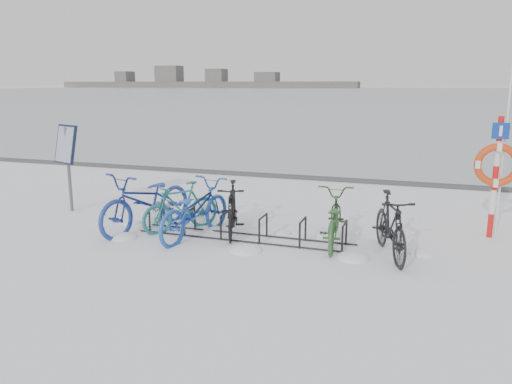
{
  "coord_description": "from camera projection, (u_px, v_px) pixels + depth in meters",
  "views": [
    {
      "loc": [
        2.93,
        -8.12,
        2.75
      ],
      "look_at": [
        0.03,
        0.6,
        0.74
      ],
      "focal_mm": 35.0,
      "sensor_mm": 36.0,
      "label": 1
    }
  ],
  "objects": [
    {
      "name": "ground",
      "position": [
        244.0,
        238.0,
        9.02
      ],
      "size": [
        900.0,
        900.0,
        0.0
      ],
      "primitive_type": "plane",
      "color": "white",
      "rests_on": "ground"
    },
    {
      "name": "ice_sheet",
      "position": [
        415.0,
        92.0,
        152.65
      ],
      "size": [
        400.0,
        298.0,
        0.02
      ],
      "primitive_type": "cube",
      "color": "#AAB7C0",
      "rests_on": "ground"
    },
    {
      "name": "quay_edge",
      "position": [
        313.0,
        178.0,
        14.47
      ],
      "size": [
        400.0,
        0.25,
        0.1
      ],
      "primitive_type": "cube",
      "color": "#3F3F42",
      "rests_on": "ground"
    },
    {
      "name": "bike_rack",
      "position": [
        244.0,
        229.0,
        8.98
      ],
      "size": [
        4.0,
        0.48,
        0.46
      ],
      "color": "black",
      "rests_on": "ground"
    },
    {
      "name": "info_board",
      "position": [
        66.0,
        149.0,
        10.66
      ],
      "size": [
        0.67,
        0.43,
        1.89
      ],
      "rotation": [
        0.0,
        0.0,
        -0.34
      ],
      "color": "#595B5E",
      "rests_on": "ground"
    },
    {
      "name": "lifebuoy_station",
      "position": [
        497.0,
        165.0,
        8.76
      ],
      "size": [
        0.77,
        0.22,
        3.98
      ],
      "color": "red",
      "rests_on": "ground"
    },
    {
      "name": "shoreline",
      "position": [
        197.0,
        83.0,
        287.04
      ],
      "size": [
        180.0,
        12.0,
        9.5
      ],
      "color": "#494949",
      "rests_on": "ground"
    },
    {
      "name": "bike_0",
      "position": [
        147.0,
        199.0,
        9.48
      ],
      "size": [
        1.38,
        2.39,
        1.19
      ],
      "primitive_type": "imported",
      "rotation": [
        0.0,
        0.0,
        -0.28
      ],
      "color": "#203695",
      "rests_on": "ground"
    },
    {
      "name": "bike_1",
      "position": [
        181.0,
        205.0,
        9.46
      ],
      "size": [
        1.29,
        1.56,
        0.96
      ],
      "primitive_type": "imported",
      "rotation": [
        0.0,
        0.0,
        -0.62
      ],
      "color": "#247170",
      "rests_on": "ground"
    },
    {
      "name": "bike_2",
      "position": [
        195.0,
        208.0,
        9.06
      ],
      "size": [
        1.07,
        2.13,
        1.07
      ],
      "primitive_type": "imported",
      "rotation": [
        0.0,
        0.0,
        2.95
      ],
      "color": "blue",
      "rests_on": "ground"
    },
    {
      "name": "bike_3",
      "position": [
        232.0,
        207.0,
        9.23
      ],
      "size": [
        0.95,
        1.73,
        1.0
      ],
      "primitive_type": "imported",
      "rotation": [
        0.0,
        0.0,
        0.3
      ],
      "color": "black",
      "rests_on": "ground"
    },
    {
      "name": "bike_4",
      "position": [
        333.0,
        216.0,
        8.66
      ],
      "size": [
        0.84,
        1.9,
        0.97
      ],
      "primitive_type": "imported",
      "rotation": [
        0.0,
        0.0,
        3.25
      ],
      "color": "#2D592A",
      "rests_on": "ground"
    },
    {
      "name": "bike_5",
      "position": [
        391.0,
        224.0,
        8.03
      ],
      "size": [
        1.04,
        1.84,
        1.07
      ],
      "primitive_type": "imported",
      "rotation": [
        0.0,
        0.0,
        0.32
      ],
      "color": "black",
      "rests_on": "ground"
    },
    {
      "name": "snow_drifts",
      "position": [
        266.0,
        243.0,
        8.77
      ],
      "size": [
        5.92,
        1.83,
        0.19
      ],
      "color": "white",
      "rests_on": "ground"
    }
  ]
}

